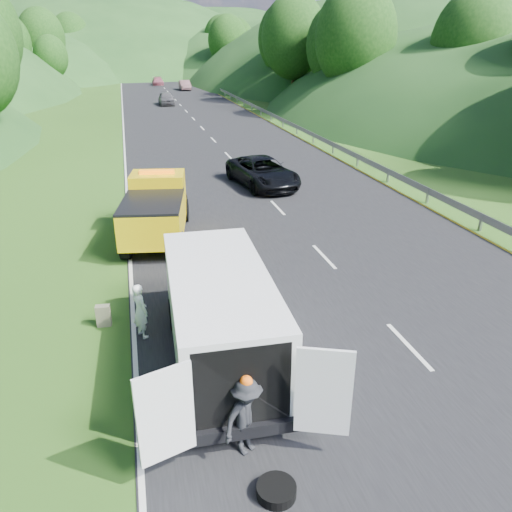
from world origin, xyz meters
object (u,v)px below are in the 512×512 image
object	(u,v)px
child	(193,365)
spare_tire	(276,495)
white_van	(219,311)
woman	(143,336)
tow_truck	(156,209)
suitcase	(103,316)
worker	(247,451)
passing_suv	(263,186)

from	to	relation	value
child	spare_tire	world-z (taller)	child
white_van	woman	size ratio (longest dim) A/B	4.59
tow_truck	suitcase	bearing A→B (deg)	-96.95
white_van	suitcase	world-z (taller)	white_van
white_van	suitcase	bearing A→B (deg)	141.73
worker	suitcase	size ratio (longest dim) A/B	2.65
tow_truck	suitcase	size ratio (longest dim) A/B	9.82
white_van	suitcase	xyz separation A→B (m)	(-2.84, 2.41, -1.08)
suitcase	spare_tire	bearing A→B (deg)	-65.23
suitcase	worker	bearing A→B (deg)	-62.99
white_van	woman	xyz separation A→B (m)	(-1.83, 1.59, -1.39)
worker	tow_truck	bearing A→B (deg)	64.85
white_van	worker	distance (m)	3.36
tow_truck	spare_tire	xyz separation A→B (m)	(1.11, -13.07, -1.22)
tow_truck	child	bearing A→B (deg)	-78.94
child	spare_tire	bearing A→B (deg)	-43.03
white_van	woman	world-z (taller)	white_van
white_van	passing_suv	distance (m)	16.22
suitcase	spare_tire	world-z (taller)	suitcase
worker	suitcase	bearing A→B (deg)	87.81
child	passing_suv	xyz separation A→B (m)	(5.84, 15.34, 0.00)
white_van	passing_suv	xyz separation A→B (m)	(5.14, 15.32, -1.39)
spare_tire	white_van	bearing A→B (deg)	92.87
child	worker	xyz separation A→B (m)	(0.65, -3.04, 0.00)
passing_suv	child	bearing A→B (deg)	-120.50
white_van	child	world-z (taller)	white_van
worker	spare_tire	xyz separation A→B (m)	(0.26, -1.14, 0.00)
worker	suitcase	xyz separation A→B (m)	(-2.79, 5.47, 0.31)
worker	passing_suv	world-z (taller)	worker
tow_truck	woman	bearing A→B (deg)	-87.53
spare_tire	tow_truck	bearing A→B (deg)	94.84
white_van	child	xyz separation A→B (m)	(-0.70, -0.02, -1.39)
woman	suitcase	world-z (taller)	woman
child	passing_suv	world-z (taller)	passing_suv
tow_truck	worker	world-z (taller)	tow_truck
worker	spare_tire	distance (m)	1.17
white_van	spare_tire	size ratio (longest dim) A/B	9.97
worker	child	bearing A→B (deg)	72.84
white_van	child	size ratio (longest dim) A/B	6.37
spare_tire	passing_suv	xyz separation A→B (m)	(4.93, 19.51, 0.00)
woman	worker	world-z (taller)	worker
suitcase	passing_suv	size ratio (longest dim) A/B	0.11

